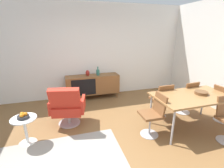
{
  "coord_description": "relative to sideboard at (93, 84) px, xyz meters",
  "views": [
    {
      "loc": [
        -0.66,
        -2.45,
        1.99
      ],
      "look_at": [
        0.24,
        0.56,
        0.98
      ],
      "focal_mm": 26.27,
      "sensor_mm": 36.0,
      "label": 1
    }
  ],
  "objects": [
    {
      "name": "side_table_round",
      "position": [
        -1.57,
        -1.82,
        -0.12
      ],
      "size": [
        0.44,
        0.44,
        0.52
      ],
      "color": "white",
      "rests_on": "ground_plane"
    },
    {
      "name": "fruit_bowl",
      "position": [
        -1.57,
        -1.82,
        0.12
      ],
      "size": [
        0.2,
        0.2,
        0.11
      ],
      "color": "#262628",
      "rests_on": "side_table_round"
    },
    {
      "name": "wooden_bowl_on_table",
      "position": [
        1.9,
        -2.23,
        0.33
      ],
      "size": [
        0.26,
        0.26,
        0.06
      ],
      "primitive_type": "cylinder",
      "color": "brown",
      "rests_on": "dining_table"
    },
    {
      "name": "dining_chair_back_left",
      "position": [
        1.33,
        -1.68,
        0.03
      ],
      "size": [
        0.4,
        0.42,
        0.86
      ],
      "color": "brown",
      "rests_on": "ground_plane"
    },
    {
      "name": "vase_cobalt",
      "position": [
        0.18,
        0.0,
        0.37
      ],
      "size": [
        0.1,
        0.1,
        0.26
      ],
      "color": "#337266",
      "rests_on": "sideboard"
    },
    {
      "name": "ground_plane",
      "position": [
        -0.14,
        -2.3,
        -0.44
      ],
      "size": [
        8.32,
        8.32,
        0.0
      ],
      "primitive_type": "plane",
      "color": "brown"
    },
    {
      "name": "wall_back",
      "position": [
        -0.14,
        0.3,
        0.96
      ],
      "size": [
        6.8,
        0.12,
        2.8
      ],
      "primitive_type": "cube",
      "color": "white",
      "rests_on": "ground_plane"
    },
    {
      "name": "dining_table",
      "position": [
        1.68,
        -2.24,
        0.26
      ],
      "size": [
        1.6,
        0.9,
        0.74
      ],
      "color": "olive",
      "rests_on": "ground_plane"
    },
    {
      "name": "sideboard",
      "position": [
        0.0,
        0.0,
        0.0
      ],
      "size": [
        1.6,
        0.45,
        0.72
      ],
      "color": "brown",
      "rests_on": "ground_plane"
    },
    {
      "name": "dining_chair_far_end",
      "position": [
        2.57,
        -2.24,
        0.03
      ],
      "size": [
        0.43,
        0.41,
        0.86
      ],
      "color": "brown",
      "rests_on": "ground_plane"
    },
    {
      "name": "lounge_chair_red",
      "position": [
        -0.8,
        -1.4,
        0.03
      ],
      "size": [
        0.81,
        0.77,
        0.95
      ],
      "color": "red",
      "rests_on": "ground_plane"
    },
    {
      "name": "dining_chair_back_right",
      "position": [
        2.04,
        -1.68,
        0.03
      ],
      "size": [
        0.43,
        0.45,
        0.86
      ],
      "color": "brown",
      "rests_on": "ground_plane"
    },
    {
      "name": "dining_chair_near_window",
      "position": [
        0.79,
        -2.24,
        0.03
      ],
      "size": [
        0.43,
        0.41,
        0.86
      ],
      "color": "brown",
      "rests_on": "ground_plane"
    },
    {
      "name": "vase_sculptural_dark",
      "position": [
        -0.14,
        0.0,
        0.37
      ],
      "size": [
        0.12,
        0.12,
        0.17
      ],
      "color": "maroon",
      "rests_on": "sideboard"
    }
  ]
}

